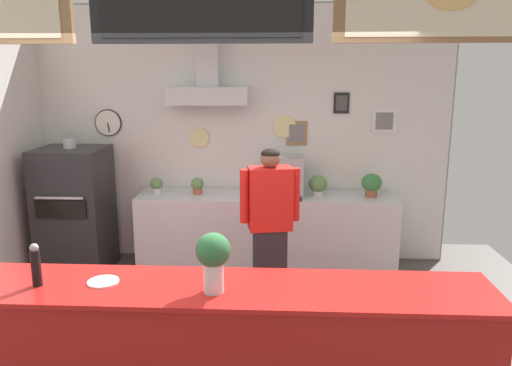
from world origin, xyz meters
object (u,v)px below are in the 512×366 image
potted_sage (372,184)px  basil_vase (213,259)px  condiment_plate (103,282)px  pepper_grinder (36,265)px  potted_oregano (318,185)px  shop_worker (270,232)px  pizza_oven (75,210)px  potted_thyme (197,185)px  potted_basil (157,185)px  espresso_machine (283,176)px

potted_sage → basil_vase: 3.16m
condiment_plate → pepper_grinder: bearing=-170.9°
potted_oregano → shop_worker: bearing=-111.5°
shop_worker → condiment_plate: (-1.00, -1.44, 0.13)m
condiment_plate → shop_worker: bearing=55.2°
pizza_oven → basil_vase: 3.34m
potted_sage → potted_thyme: bearing=179.3°
potted_basil → pepper_grinder: (-0.03, -2.82, 0.14)m
potted_sage → potted_basil: bearing=179.1°
espresso_machine → potted_sage: bearing=0.2°
condiment_plate → basil_vase: basil_vase is taller
pizza_oven → basil_vase: (1.97, -2.65, 0.48)m
potted_oregano → condiment_plate: size_ratio=1.21×
pizza_oven → basil_vase: pizza_oven is taller
shop_worker → pepper_grinder: shop_worker is taller
pizza_oven → espresso_machine: 2.42m
pizza_oven → espresso_machine: size_ratio=3.37×
potted_basil → potted_thyme: size_ratio=0.96×
espresso_machine → pepper_grinder: size_ratio=1.71×
basil_vase → pepper_grinder: bearing=178.3°
pepper_grinder → potted_thyme: bearing=79.7°
potted_basil → basil_vase: basil_vase is taller
basil_vase → pepper_grinder: size_ratio=1.35×
potted_oregano → condiment_plate: potted_oregano is taller
espresso_machine → pepper_grinder: bearing=-118.4°
basil_vase → pizza_oven: bearing=126.6°
potted_thyme → potted_sage: size_ratio=0.72×
pizza_oven → espresso_machine: (2.38, 0.16, 0.39)m
espresso_machine → potted_oregano: bearing=4.9°
shop_worker → espresso_machine: bearing=-106.9°
pizza_oven → potted_thyme: pizza_oven is taller
pepper_grinder → potted_oregano: bearing=55.9°
condiment_plate → basil_vase: 0.74m
potted_thyme → pepper_grinder: 2.85m
pepper_grinder → potted_sage: bearing=48.0°
espresso_machine → potted_basil: bearing=178.5°
shop_worker → condiment_plate: shop_worker is taller
espresso_machine → potted_basil: size_ratio=2.51×
potted_oregano → potted_thyme: size_ratio=1.23×
shop_worker → pepper_grinder: bearing=35.7°
shop_worker → condiment_plate: size_ratio=8.48×
potted_basil → condiment_plate: size_ratio=0.95×
pepper_grinder → espresso_machine: bearing=61.6°
potted_basil → potted_sage: 2.48m
espresso_machine → condiment_plate: bearing=-112.3°
pepper_grinder → potted_basil: bearing=89.4°
condiment_plate → potted_oregano: bearing=61.1°
pizza_oven → espresso_machine: bearing=3.8°
pizza_oven → pepper_grinder: pizza_oven is taller
shop_worker → basil_vase: (-0.30, -1.53, 0.33)m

